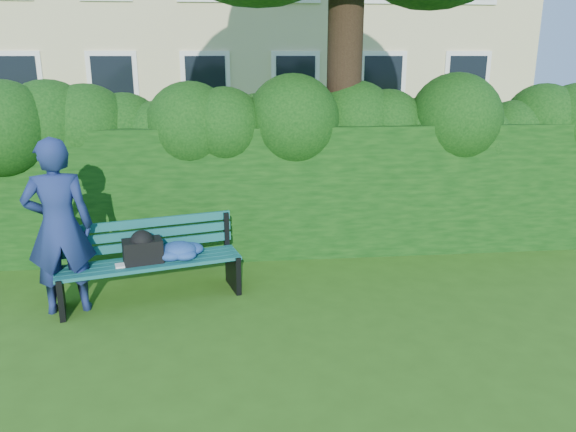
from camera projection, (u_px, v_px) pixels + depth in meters
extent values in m
plane|color=#305A17|center=(294.00, 316.00, 6.03)|extent=(80.00, 80.00, 0.00)
cube|color=white|center=(17.00, 83.00, 14.40)|extent=(1.30, 0.08, 1.60)
cube|color=black|center=(17.00, 83.00, 14.36)|extent=(1.05, 0.04, 1.35)
cube|color=white|center=(113.00, 83.00, 14.64)|extent=(1.30, 0.08, 1.60)
cube|color=black|center=(113.00, 83.00, 14.60)|extent=(1.05, 0.04, 1.35)
cube|color=white|center=(206.00, 82.00, 14.89)|extent=(1.30, 0.08, 1.60)
cube|color=black|center=(206.00, 82.00, 14.85)|extent=(1.05, 0.04, 1.35)
cube|color=white|center=(295.00, 82.00, 15.13)|extent=(1.30, 0.08, 1.60)
cube|color=black|center=(296.00, 82.00, 15.09)|extent=(1.05, 0.04, 1.35)
cube|color=white|center=(382.00, 81.00, 15.37)|extent=(1.30, 0.08, 1.60)
cube|color=black|center=(383.00, 81.00, 15.34)|extent=(1.05, 0.04, 1.35)
cube|color=white|center=(466.00, 81.00, 15.62)|extent=(1.30, 0.08, 1.60)
cube|color=black|center=(467.00, 81.00, 15.58)|extent=(1.05, 0.04, 1.35)
cube|color=black|center=(276.00, 188.00, 7.88)|extent=(10.00, 1.00, 1.80)
cylinder|color=black|center=(345.00, 63.00, 7.68)|extent=(0.48, 0.48, 5.20)
cube|color=#105352|center=(152.00, 268.00, 6.15)|extent=(1.98, 0.62, 0.04)
cube|color=#105352|center=(151.00, 265.00, 6.26)|extent=(1.98, 0.62, 0.04)
cube|color=#105352|center=(149.00, 261.00, 6.36)|extent=(1.98, 0.62, 0.04)
cube|color=#105352|center=(148.00, 258.00, 6.47)|extent=(1.98, 0.62, 0.04)
cube|color=#105352|center=(146.00, 245.00, 6.51)|extent=(1.96, 0.55, 0.10)
cube|color=#105352|center=(145.00, 234.00, 6.48)|extent=(1.96, 0.55, 0.10)
cube|color=#105352|center=(144.00, 223.00, 6.45)|extent=(1.96, 0.55, 0.10)
cube|color=black|center=(61.00, 294.00, 6.04)|extent=(0.19, 0.50, 0.44)
cube|color=black|center=(57.00, 249.00, 6.16)|extent=(0.07, 0.07, 0.45)
cube|color=black|center=(59.00, 277.00, 5.94)|extent=(0.17, 0.42, 0.05)
cube|color=black|center=(233.00, 271.00, 6.70)|extent=(0.19, 0.50, 0.44)
cube|color=black|center=(226.00, 230.00, 6.82)|extent=(0.07, 0.07, 0.45)
cube|color=black|center=(234.00, 255.00, 6.60)|extent=(0.17, 0.42, 0.05)
cube|color=white|center=(124.00, 265.00, 6.16)|extent=(0.21, 0.17, 0.02)
cube|color=black|center=(143.00, 251.00, 6.24)|extent=(0.48, 0.36, 0.26)
imported|color=navy|center=(59.00, 227.00, 5.92)|extent=(0.77, 0.58, 1.91)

